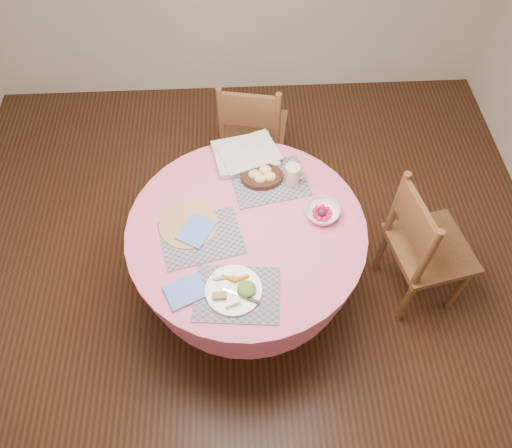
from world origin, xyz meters
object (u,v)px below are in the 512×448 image
(dining_table, at_px, (247,248))
(latte_mug, at_px, (293,175))
(wicker_trivet, at_px, (188,225))
(dinner_plate, at_px, (235,290))
(chair_back, at_px, (252,131))
(chair_right, at_px, (424,246))
(fruit_bowl, at_px, (322,212))
(bread_bowl, at_px, (262,176))

(dining_table, bearing_deg, latte_mug, 47.46)
(wicker_trivet, relative_size, dinner_plate, 1.12)
(chair_back, height_order, dinner_plate, chair_back)
(chair_right, bearing_deg, dinner_plate, 97.13)
(chair_back, bearing_deg, dinner_plate, 94.69)
(chair_back, bearing_deg, latte_mug, 116.22)
(chair_right, bearing_deg, fruit_bowl, 72.34)
(chair_right, height_order, latte_mug, chair_right)
(chair_right, bearing_deg, dining_table, 77.96)
(dinner_plate, xyz_separation_m, bread_bowl, (0.16, 0.68, 0.01))
(wicker_trivet, distance_m, latte_mug, 0.62)
(dining_table, distance_m, wicker_trivet, 0.36)
(chair_back, bearing_deg, wicker_trivet, 79.15)
(dining_table, height_order, wicker_trivet, wicker_trivet)
(bread_bowl, bearing_deg, wicker_trivet, -144.10)
(dining_table, bearing_deg, wicker_trivet, 174.27)
(bread_bowl, bearing_deg, chair_back, 92.27)
(latte_mug, bearing_deg, wicker_trivet, -155.32)
(dining_table, relative_size, fruit_bowl, 6.41)
(dining_table, relative_size, bread_bowl, 5.39)
(dinner_plate, bearing_deg, fruit_bowl, 42.61)
(chair_right, relative_size, latte_mug, 7.77)
(dinner_plate, relative_size, fruit_bowl, 1.38)
(fruit_bowl, bearing_deg, bread_bowl, 139.09)
(dinner_plate, bearing_deg, latte_mug, 63.30)
(chair_right, xyz_separation_m, chair_back, (-0.92, 0.97, -0.01))
(wicker_trivet, relative_size, latte_mug, 2.44)
(dinner_plate, xyz_separation_m, fruit_bowl, (0.46, 0.42, 0.01))
(wicker_trivet, bearing_deg, dining_table, -5.73)
(wicker_trivet, distance_m, bread_bowl, 0.49)
(chair_back, distance_m, bread_bowl, 0.72)
(dining_table, xyz_separation_m, chair_right, (0.99, -0.00, -0.06))
(wicker_trivet, distance_m, fruit_bowl, 0.69)
(dinner_plate, distance_m, latte_mug, 0.73)
(chair_back, xyz_separation_m, bread_bowl, (0.03, -0.65, 0.30))
(chair_right, distance_m, latte_mug, 0.84)
(dining_table, xyz_separation_m, wicker_trivet, (-0.29, 0.03, 0.20))
(chair_right, relative_size, fruit_bowl, 4.93)
(chair_back, bearing_deg, chair_right, 144.10)
(dining_table, xyz_separation_m, chair_back, (0.07, 0.96, -0.07))
(chair_back, bearing_deg, fruit_bowl, 120.19)
(wicker_trivet, xyz_separation_m, dinner_plate, (0.23, -0.40, 0.02))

